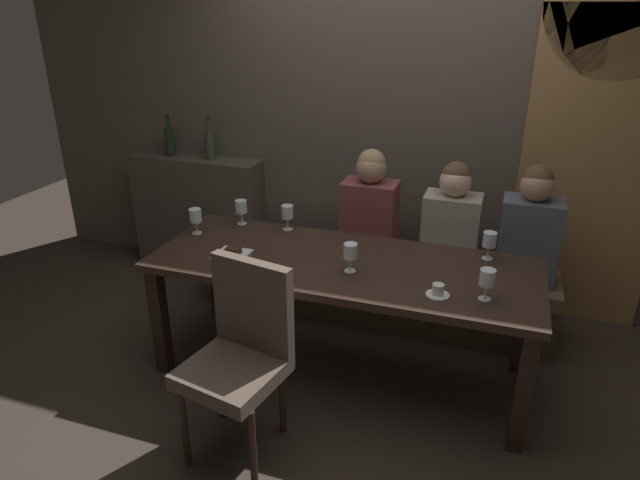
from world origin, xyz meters
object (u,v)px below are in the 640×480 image
Objects in this scene: chair_near_side at (241,347)px; wine_glass_end_left at (487,279)px; wine_glass_center_front at (287,213)px; diner_redhead at (369,209)px; diner_far_end at (530,228)px; diner_bearded at (451,220)px; wine_glass_end_right at (350,253)px; wine_glass_near_right at (490,241)px; dining_table at (342,275)px; wine_bottle_pale_label at (210,144)px; dessert_plate at (232,253)px; wine_glass_near_left at (241,208)px; espresso_cup at (438,291)px; banquette_bench at (370,286)px; wine_bottle_dark_red at (170,141)px; wine_glass_far_right at (195,216)px.

chair_near_side is 5.98× the size of wine_glass_end_left.
chair_near_side is 1.12m from wine_glass_center_front.
diner_far_end is at bearing 1.62° from diner_redhead.
diner_redhead is 4.74× the size of wine_glass_end_left.
wine_glass_end_right is (-0.45, -0.82, 0.06)m from diner_bearded.
diner_far_end is 4.63× the size of wine_glass_near_right.
diner_bearded is 0.48m from diner_far_end.
dining_table is 1.80m from wine_bottle_pale_label.
wine_glass_center_front is 0.71m from wine_glass_end_right.
wine_glass_end_right is 0.71m from dessert_plate.
diner_far_end is (0.48, -0.01, 0.01)m from diner_bearded.
wine_glass_near_left is (-0.33, -0.01, -0.00)m from wine_glass_center_front.
wine_glass_end_left is at bearing -6.64° from wine_glass_end_right.
wine_bottle_pale_label is at bearing 171.86° from diner_far_end.
dining_table is at bearing 157.86° from espresso_cup.
diner_redhead is 0.57m from wine_glass_center_front.
wine_glass_end_left reaches higher than espresso_cup.
wine_glass_end_right is at bearing 173.36° from wine_glass_end_left.
wine_glass_near_left is 1.37× the size of espresso_cup.
dessert_plate is (-0.63, -0.13, 0.10)m from dining_table.
wine_glass_near_right is at bearing 16.93° from dessert_plate.
banquette_bench is 20.83× the size of espresso_cup.
wine_glass_end_left is (0.79, -0.89, 0.62)m from banquette_bench.
wine_glass_near_left is at bearing 157.41° from espresso_cup.
chair_near_side reaches higher than espresso_cup.
wine_glass_end_left reaches higher than banquette_bench.
dessert_plate is (-0.71, -0.02, -0.10)m from wine_glass_end_right.
wine_bottle_pale_label is at bearing 122.04° from chair_near_side.
wine_bottle_dark_red is 1.99× the size of wine_glass_center_front.
dining_table is 13.41× the size of wine_glass_near_right.
espresso_cup is (0.57, -0.93, 0.54)m from banquette_bench.
wine_glass_near_right is at bearing -25.36° from diner_redhead.
diner_far_end is (1.01, 0.00, 0.58)m from banquette_bench.
wine_bottle_dark_red is at bearing 171.86° from diner_bearded.
wine_glass_near_right is at bearing -2.04° from wine_glass_center_front.
wine_glass_end_right is at bearing -38.05° from wine_bottle_pale_label.
wine_glass_end_left is 0.25m from espresso_cup.
espresso_cup is (-0.23, -0.04, -0.09)m from wine_glass_end_left.
diner_far_end is at bearing 16.78° from wine_glass_far_right.
diner_bearded is at bearing 61.18° from wine_glass_end_right.
diner_bearded is at bearing -8.14° from wine_bottle_dark_red.
wine_bottle_pale_label is at bearing 143.26° from dining_table.
dessert_plate is at bearing -56.75° from wine_bottle_pale_label.
diner_redhead is 0.88m from wine_glass_near_right.
wine_glass_end_right is 0.86× the size of dessert_plate.
wine_bottle_dark_red is (-2.77, 0.33, 0.26)m from diner_far_end.
wine_glass_end_left is (0.81, -0.87, 0.04)m from diner_redhead.
diner_bearded is 1.07m from wine_glass_center_front.
diner_bearded is 4.47× the size of wine_glass_end_right.
dining_table is at bearing 166.39° from wine_glass_end_left.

